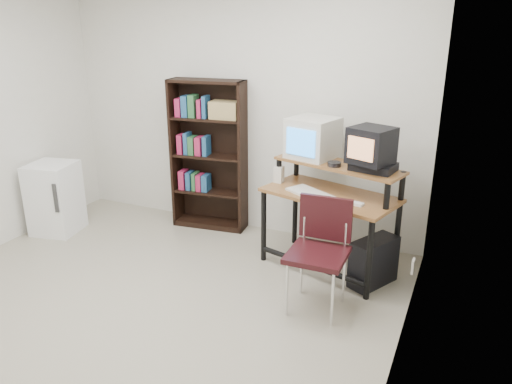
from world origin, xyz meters
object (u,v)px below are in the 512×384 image
at_px(mini_fridge, 55,198).
at_px(bookshelf, 209,153).
at_px(crt_monitor, 313,138).
at_px(school_chair, 320,242).
at_px(crt_tv, 371,145).
at_px(pc_tower, 374,262).
at_px(computer_desk, 331,198).

bearing_deg(mini_fridge, bookshelf, 18.59).
bearing_deg(mini_fridge, crt_monitor, 1.39).
distance_m(school_chair, mini_fridge, 3.05).
bearing_deg(crt_tv, bookshelf, -173.14).
relative_size(crt_tv, school_chair, 0.46).
xyz_separation_m(crt_tv, pc_tower, (0.13, -0.14, -0.99)).
bearing_deg(mini_fridge, school_chair, -16.48).
xyz_separation_m(crt_tv, mini_fridge, (-3.24, -0.40, -0.82)).
bearing_deg(school_chair, crt_tv, 71.03).
distance_m(pc_tower, bookshelf, 2.11).
bearing_deg(crt_tv, computer_desk, -159.45).
distance_m(crt_monitor, bookshelf, 1.29).
height_order(pc_tower, mini_fridge, mini_fridge).
bearing_deg(computer_desk, crt_monitor, 155.52).
bearing_deg(bookshelf, crt_tv, -20.53).
distance_m(crt_tv, school_chair, 0.95).
bearing_deg(crt_monitor, computer_desk, -25.56).
bearing_deg(crt_tv, school_chair, -87.22).
relative_size(school_chair, bookshelf, 0.55).
bearing_deg(computer_desk, crt_tv, 15.61).
xyz_separation_m(crt_monitor, bookshelf, (-1.22, 0.22, -0.32)).
bearing_deg(pc_tower, crt_tv, 158.99).
height_order(computer_desk, crt_tv, crt_tv).
distance_m(computer_desk, school_chair, 0.68).
height_order(computer_desk, bookshelf, bookshelf).
xyz_separation_m(crt_tv, school_chair, (-0.21, -0.65, -0.65)).
bearing_deg(mini_fridge, pc_tower, -7.30).
relative_size(pc_tower, mini_fridge, 0.59).
relative_size(computer_desk, crt_tv, 3.13).
distance_m(crt_monitor, pc_tower, 1.24).
distance_m(crt_monitor, mini_fridge, 2.84).
relative_size(school_chair, mini_fridge, 1.17).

